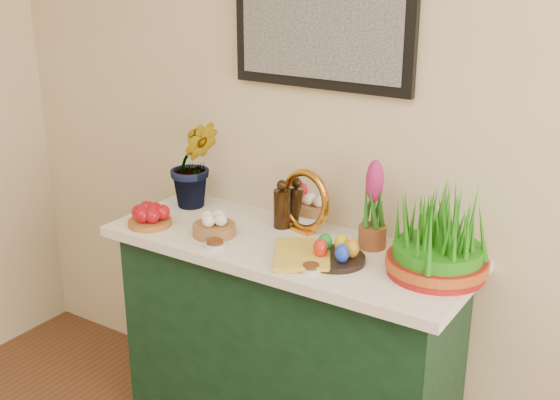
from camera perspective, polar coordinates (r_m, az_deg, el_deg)
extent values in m
cube|color=beige|center=(2.53, 10.80, 6.35)|extent=(4.00, 0.04, 2.70)
cube|color=black|center=(2.61, 3.40, 14.87)|extent=(0.74, 0.03, 0.54)
cube|color=#A5A5A5|center=(2.60, 3.19, 14.84)|extent=(0.66, 0.01, 0.46)
cube|color=#13341D|center=(2.84, 0.56, -12.07)|extent=(1.30, 0.45, 0.85)
cube|color=silver|center=(2.63, 0.59, -3.80)|extent=(1.40, 0.55, 0.04)
imported|color=#23671B|center=(2.93, -7.01, 4.09)|extent=(0.32, 0.32, 0.50)
cylinder|color=#9E5A26|center=(2.82, -10.54, -1.81)|extent=(0.22, 0.22, 0.02)
cylinder|color=#8D5D39|center=(2.69, -5.38, -2.41)|extent=(0.17, 0.17, 0.04)
cylinder|color=black|center=(2.73, 0.16, -0.72)|extent=(0.07, 0.07, 0.15)
sphere|color=black|center=(2.70, 0.16, 1.21)|extent=(0.04, 0.04, 0.04)
cube|color=orange|center=(2.71, 1.86, -2.42)|extent=(0.11, 0.07, 0.01)
torus|color=orange|center=(2.68, 2.06, -0.04)|extent=(0.25, 0.11, 0.25)
cylinder|color=silver|center=(2.68, 2.00, -0.07)|extent=(0.19, 0.07, 0.19)
imported|color=gold|center=(2.48, -0.46, -4.33)|extent=(0.28, 0.31, 0.04)
cylinder|color=silver|center=(2.57, -5.30, -3.70)|extent=(0.08, 0.08, 0.02)
cylinder|color=#592D14|center=(2.57, -5.31, -3.39)|extent=(0.06, 0.06, 0.01)
cylinder|color=silver|center=(2.38, 2.53, -5.67)|extent=(0.07, 0.07, 0.02)
cylinder|color=#592D14|center=(2.38, 2.54, -5.36)|extent=(0.06, 0.06, 0.01)
cylinder|color=black|center=(2.46, 4.51, -4.79)|extent=(0.25, 0.25, 0.02)
ellipsoid|color=red|center=(2.44, 3.30, -3.90)|extent=(0.05, 0.05, 0.07)
ellipsoid|color=#1B38C3|center=(2.40, 5.06, -4.33)|extent=(0.05, 0.05, 0.07)
ellipsoid|color=yellow|center=(2.48, 5.01, -3.53)|extent=(0.05, 0.05, 0.07)
ellipsoid|color=#18852E|center=(2.48, 3.69, -3.44)|extent=(0.05, 0.05, 0.07)
ellipsoid|color=#C88A17|center=(2.44, 5.87, -3.96)|extent=(0.05, 0.05, 0.07)
cylinder|color=brown|center=(2.58, 7.50, -2.96)|extent=(0.10, 0.10, 0.08)
ellipsoid|color=#B82473|center=(2.51, 7.71, 1.54)|extent=(0.06, 0.06, 0.16)
cylinder|color=maroon|center=(2.42, 12.60, -5.21)|extent=(0.33, 0.33, 0.06)
cylinder|color=maroon|center=(2.41, 12.62, -4.95)|extent=(0.34, 0.34, 0.03)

